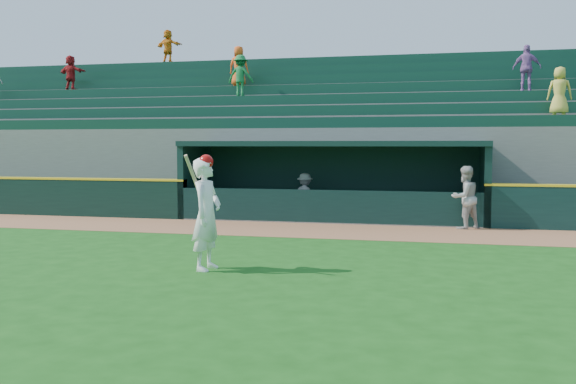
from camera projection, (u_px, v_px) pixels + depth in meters
name	position (u px, v px, depth m)	size (l,w,h in m)	color
ground	(270.00, 263.00, 12.81)	(120.00, 120.00, 0.00)	#164D13
warning_track	(316.00, 230.00, 17.56)	(40.00, 3.00, 0.01)	#975F3C
dugout_player_front	(465.00, 198.00, 17.85)	(0.86, 0.67, 1.76)	#ABABA6
dugout_player_inside	(305.00, 195.00, 20.61)	(0.93, 0.53, 1.43)	#ABABA6
dugout	(334.00, 176.00, 20.47)	(9.40, 2.80, 2.46)	slate
stands	(353.00, 143.00, 24.83)	(34.50, 6.25, 7.42)	slate
batter_at_plate	(207.00, 213.00, 12.01)	(0.57, 0.89, 2.19)	white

